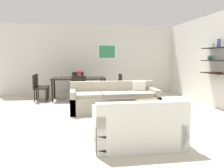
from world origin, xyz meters
TOP-DOWN VIEW (x-y plane):
  - ground_plane at (0.00, 0.00)m, footprint 18.00×18.00m
  - back_wall_unit at (0.30, 3.53)m, footprint 8.40×0.09m
  - right_wall_shelf_unit at (3.03, 0.59)m, footprint 0.34×8.20m
  - sofa_beige at (0.06, 0.34)m, footprint 2.32×0.90m
  - loveseat_white at (0.04, -2.13)m, footprint 1.42×0.90m
  - coffee_table at (0.35, -0.86)m, footprint 1.30×1.02m
  - decorative_bowl at (0.33, -0.92)m, footprint 0.34×0.34m
  - candle_jar at (0.56, -0.84)m, footprint 0.08×0.08m
  - dining_table at (-0.86, 2.33)m, footprint 1.82×0.95m
  - dining_chair_right_near at (0.46, 2.12)m, footprint 0.44×0.44m
  - dining_chair_left_far at (-2.18, 2.55)m, footprint 0.44×0.44m
  - dining_chair_left_near at (-2.18, 2.12)m, footprint 0.44×0.44m
  - dining_chair_foot at (-0.86, 1.45)m, footprint 0.44×0.44m
  - dining_chair_head at (-0.86, 3.22)m, footprint 0.44×0.44m
  - wine_glass_left_far at (-1.53, 2.45)m, footprint 0.07×0.07m
  - wine_glass_head at (-0.86, 2.75)m, footprint 0.07×0.07m
  - wine_glass_left_near at (-1.53, 2.22)m, footprint 0.07×0.07m
  - wine_glass_right_near at (-0.18, 2.22)m, footprint 0.07×0.07m
  - centerpiece_vase at (-0.81, 2.30)m, footprint 0.16×0.16m

SIDE VIEW (x-z plane):
  - ground_plane at x=0.00m, z-range 0.00..0.00m
  - coffee_table at x=0.35m, z-range 0.00..0.38m
  - sofa_beige at x=0.06m, z-range -0.10..0.68m
  - loveseat_white at x=0.04m, z-range -0.10..0.68m
  - candle_jar at x=0.56m, z-range 0.38..0.45m
  - decorative_bowl at x=0.33m, z-range 0.38..0.45m
  - dining_chair_right_near at x=0.46m, z-range 0.06..0.94m
  - dining_chair_left_far at x=-2.18m, z-range 0.06..0.94m
  - dining_chair_left_near at x=-2.18m, z-range 0.06..0.94m
  - dining_chair_foot at x=-0.86m, z-range 0.06..0.94m
  - dining_chair_head at x=-0.86m, z-range 0.06..0.94m
  - dining_table at x=-0.86m, z-range 0.31..1.06m
  - wine_glass_left_far at x=-1.53m, z-range 0.78..0.92m
  - wine_glass_left_near at x=-1.53m, z-range 0.78..0.92m
  - wine_glass_right_near at x=-0.18m, z-range 0.78..0.94m
  - wine_glass_head at x=-0.86m, z-range 0.79..0.98m
  - centerpiece_vase at x=-0.81m, z-range 0.77..1.05m
  - right_wall_shelf_unit at x=3.03m, z-range 0.00..2.70m
  - back_wall_unit at x=0.30m, z-range 0.00..2.70m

